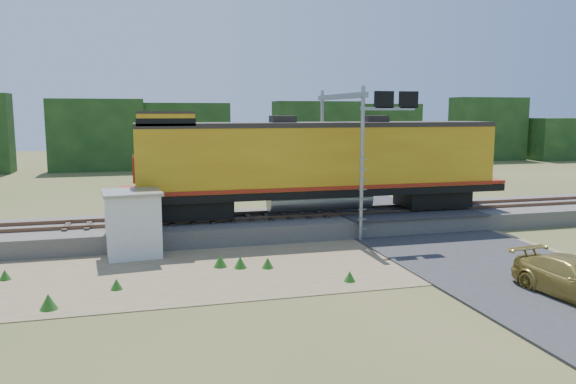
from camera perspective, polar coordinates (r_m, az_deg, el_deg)
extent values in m
plane|color=#475123|center=(21.43, 1.50, -7.50)|extent=(140.00, 140.00, 0.00)
cube|color=slate|center=(26.99, -2.12, -3.35)|extent=(70.00, 5.00, 0.80)
cube|color=brown|center=(26.21, -1.77, -2.62)|extent=(70.00, 0.10, 0.16)
cube|color=brown|center=(27.59, -2.46, -2.08)|extent=(70.00, 0.10, 0.16)
cube|color=#8C7754|center=(21.44, -4.06, -7.47)|extent=(26.00, 8.00, 0.03)
cube|color=#38383A|center=(29.24, 11.38, -1.75)|extent=(7.00, 5.20, 0.06)
cube|color=#38383A|center=(44.10, 2.11, 0.68)|extent=(7.00, 24.00, 0.08)
cube|color=#153513|center=(58.14, -9.22, 5.57)|extent=(36.00, 3.00, 6.50)
cube|color=#153513|center=(73.83, 23.55, 5.34)|extent=(50.00, 3.00, 6.00)
cube|color=black|center=(26.27, -9.50, -1.59)|extent=(3.38, 2.16, 0.85)
cube|color=black|center=(29.97, 14.42, -0.54)|extent=(3.38, 2.16, 0.85)
cube|color=black|center=(27.42, 3.27, 0.17)|extent=(18.79, 2.82, 0.34)
cylinder|color=gray|center=(27.49, 3.26, -0.76)|extent=(5.17, 1.13, 1.13)
cube|color=gold|center=(27.24, 3.30, 3.55)|extent=(17.38, 2.72, 2.91)
cube|color=maroon|center=(27.38, 3.28, 0.75)|extent=(18.79, 2.87, 0.17)
cube|color=#28231E|center=(27.16, 3.33, 6.86)|extent=(17.38, 2.77, 0.23)
cube|color=gold|center=(25.81, -12.43, 7.09)|extent=(2.44, 2.72, 0.66)
cube|color=#28231E|center=(25.81, -12.45, 7.90)|extent=(2.44, 2.77, 0.11)
cube|color=black|center=(25.81, -12.43, 6.99)|extent=(2.49, 2.77, 0.33)
cube|color=maroon|center=(25.91, -15.40, 2.31)|extent=(0.09, 1.88, 1.13)
cube|color=#28231E|center=(26.63, -0.54, 7.31)|extent=(1.13, 0.94, 0.42)
cube|color=#28231E|center=(28.17, 8.83, 7.26)|extent=(1.13, 0.94, 0.42)
cube|color=silver|center=(23.40, -15.49, -3.25)|extent=(2.23, 2.23, 2.54)
cube|color=gray|center=(23.18, -15.61, -0.05)|extent=(2.45, 2.45, 0.12)
cylinder|color=gray|center=(24.99, 7.51, 2.74)|extent=(0.18, 0.18, 6.90)
cylinder|color=gray|center=(30.22, 3.45, 3.73)|extent=(0.18, 0.18, 6.90)
cube|color=gray|center=(27.50, 5.37, 9.64)|extent=(0.25, 6.20, 0.25)
cube|color=gray|center=(25.36, 10.11, 8.34)|extent=(2.56, 0.15, 0.15)
cube|color=black|center=(25.28, 9.73, 9.24)|extent=(0.89, 0.15, 0.74)
cube|color=black|center=(25.80, 12.15, 9.15)|extent=(0.89, 0.15, 0.74)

